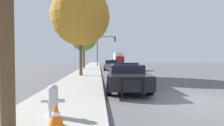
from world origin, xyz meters
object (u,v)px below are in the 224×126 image
(traffic_light, at_px, (104,45))
(box_truck, at_px, (118,58))
(car_background_distant, at_px, (114,62))
(car_background_midblock, at_px, (111,65))
(police_car, at_px, (126,76))
(fire_hydrant, at_px, (53,99))
(tree_sidewalk_mid, at_px, (84,38))
(traffic_cone, at_px, (56,115))
(tree_sidewalk_near, at_px, (81,16))

(traffic_light, height_order, box_truck, traffic_light)
(car_background_distant, height_order, car_background_midblock, car_background_midblock)
(police_car, height_order, fire_hydrant, police_car)
(car_background_midblock, height_order, tree_sidewalk_mid, tree_sidewalk_mid)
(police_car, height_order, box_truck, box_truck)
(fire_hydrant, bearing_deg, traffic_cone, -70.81)
(tree_sidewalk_near, bearing_deg, traffic_light, 80.65)
(car_background_distant, relative_size, tree_sidewalk_near, 0.54)
(traffic_light, bearing_deg, box_truck, 75.43)
(tree_sidewalk_near, relative_size, traffic_cone, 14.98)
(tree_sidewalk_near, xyz_separation_m, tree_sidewalk_mid, (-0.62, 10.81, -0.67))
(fire_hydrant, xyz_separation_m, traffic_cone, (0.24, -0.68, -0.20))
(traffic_light, relative_size, tree_sidewalk_mid, 0.84)
(police_car, bearing_deg, car_background_distant, -90.47)
(fire_hydrant, relative_size, box_truck, 0.12)
(car_background_distant, xyz_separation_m, tree_sidewalk_near, (-5.38, -26.11, 4.71))
(car_background_distant, relative_size, traffic_cone, 8.07)
(traffic_light, height_order, traffic_cone, traffic_light)
(traffic_light, xyz_separation_m, car_background_midblock, (0.69, -7.90, -3.29))
(fire_hydrant, relative_size, traffic_cone, 1.66)
(car_background_distant, distance_m, box_truck, 8.09)
(tree_sidewalk_near, bearing_deg, box_truck, 77.88)
(police_car, distance_m, car_background_distant, 32.55)
(fire_hydrant, distance_m, box_truck, 45.55)
(police_car, bearing_deg, car_background_midblock, -87.37)
(police_car, bearing_deg, tree_sidewalk_mid, -74.20)
(police_car, height_order, tree_sidewalk_mid, tree_sidewalk_mid)
(police_car, xyz_separation_m, tree_sidewalk_mid, (-3.73, 17.17, 4.01))
(car_background_distant, bearing_deg, fire_hydrant, -96.55)
(traffic_cone, bearing_deg, police_car, 65.11)
(fire_hydrant, bearing_deg, box_truck, 81.27)
(police_car, bearing_deg, box_truck, -92.38)
(tree_sidewalk_near, bearing_deg, fire_hydrant, -88.09)
(car_background_distant, xyz_separation_m, traffic_cone, (-4.78, -37.88, -0.31))
(tree_sidewalk_near, bearing_deg, tree_sidewalk_mid, 93.28)
(fire_hydrant, bearing_deg, traffic_light, 85.20)
(fire_hydrant, xyz_separation_m, tree_sidewalk_near, (-0.37, 11.09, 4.82))
(fire_hydrant, relative_size, car_background_midblock, 0.21)
(police_car, bearing_deg, traffic_light, -85.29)
(traffic_light, bearing_deg, police_car, -88.81)
(box_truck, height_order, tree_sidewalk_mid, tree_sidewalk_mid)
(fire_hydrant, xyz_separation_m, traffic_light, (2.28, 27.18, 3.44))
(fire_hydrant, height_order, tree_sidewalk_mid, tree_sidewalk_mid)
(car_background_midblock, height_order, box_truck, box_truck)
(box_truck, bearing_deg, traffic_light, 75.02)
(car_background_midblock, relative_size, tree_sidewalk_mid, 0.63)
(fire_hydrant, xyz_separation_m, car_background_midblock, (2.97, 19.28, 0.15))
(car_background_distant, distance_m, tree_sidewalk_near, 27.07)
(police_car, relative_size, tree_sidewalk_near, 0.68)
(tree_sidewalk_mid, bearing_deg, box_truck, 71.12)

